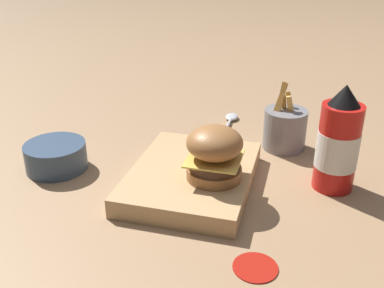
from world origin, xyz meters
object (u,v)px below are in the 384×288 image
(fries_basket, at_px, (285,128))
(spoon, at_px, (231,120))
(ketchup_bottle, at_px, (338,144))
(burger, at_px, (213,153))
(serving_board, at_px, (192,177))
(side_bowl, at_px, (56,156))

(fries_basket, distance_m, spoon, 0.18)
(ketchup_bottle, relative_size, spoon, 1.24)
(ketchup_bottle, relative_size, fries_basket, 1.35)
(burger, relative_size, fries_basket, 0.67)
(serving_board, relative_size, spoon, 1.78)
(serving_board, bearing_deg, side_bowl, 91.47)
(side_bowl, xyz_separation_m, spoon, (0.33, -0.29, -0.02))
(ketchup_bottle, xyz_separation_m, fries_basket, (0.15, 0.10, -0.04))
(burger, bearing_deg, fries_basket, -24.90)
(serving_board, distance_m, ketchup_bottle, 0.27)
(fries_basket, relative_size, spoon, 0.92)
(side_bowl, bearing_deg, fries_basket, -63.22)
(burger, height_order, side_bowl, burger)
(serving_board, height_order, burger, burger)
(fries_basket, height_order, side_bowl, fries_basket)
(burger, height_order, spoon, burger)
(burger, bearing_deg, spoon, 5.20)
(serving_board, relative_size, ketchup_bottle, 1.44)
(spoon, bearing_deg, serving_board, 176.88)
(serving_board, relative_size, side_bowl, 2.37)
(side_bowl, distance_m, spoon, 0.44)
(burger, bearing_deg, serving_board, 62.68)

